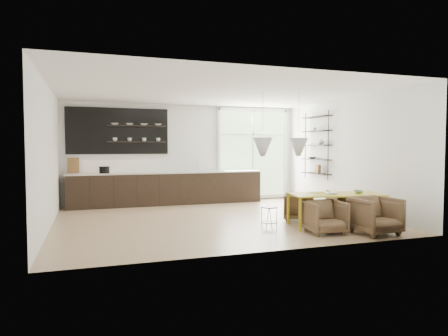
# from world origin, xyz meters

# --- Properties ---
(room) EXTENTS (7.02, 6.01, 2.91)m
(room) POSITION_xyz_m (0.58, 1.10, 1.46)
(room) COLOR tan
(room) RESTS_ON ground
(kitchen_run) EXTENTS (5.54, 0.69, 2.75)m
(kitchen_run) POSITION_xyz_m (-0.70, 2.69, 0.60)
(kitchen_run) COLOR black
(kitchen_run) RESTS_ON ground
(right_shelving) EXTENTS (0.26, 1.22, 1.90)m
(right_shelving) POSITION_xyz_m (3.36, 1.17, 1.65)
(right_shelving) COLOR black
(right_shelving) RESTS_ON ground
(dining_table) EXTENTS (2.01, 1.18, 0.69)m
(dining_table) POSITION_xyz_m (2.10, -1.64, 0.64)
(dining_table) COLOR gold
(dining_table) RESTS_ON ground
(armchair_back_left) EXTENTS (0.89, 0.89, 0.60)m
(armchair_back_left) POSITION_xyz_m (1.72, -0.78, 0.30)
(armchair_back_left) COLOR brown
(armchair_back_left) RESTS_ON ground
(armchair_back_right) EXTENTS (0.87, 0.89, 0.68)m
(armchair_back_right) POSITION_xyz_m (2.77, -1.07, 0.34)
(armchair_back_right) COLOR brown
(armchair_back_right) RESTS_ON ground
(armchair_front_left) EXTENTS (0.73, 0.75, 0.63)m
(armchair_front_left) POSITION_xyz_m (1.52, -2.14, 0.32)
(armchair_front_left) COLOR brown
(armchair_front_left) RESTS_ON ground
(armchair_front_right) EXTENTS (0.80, 0.83, 0.71)m
(armchair_front_right) POSITION_xyz_m (2.38, -2.50, 0.36)
(armchair_front_right) COLOR brown
(armchair_front_right) RESTS_ON ground
(wire_stool) EXTENTS (0.35, 0.35, 0.44)m
(wire_stool) POSITION_xyz_m (0.73, -1.35, 0.28)
(wire_stool) COLOR black
(wire_stool) RESTS_ON ground
(table_book) EXTENTS (0.29, 0.34, 0.03)m
(table_book) POSITION_xyz_m (1.91, -1.57, 0.70)
(table_book) COLOR white
(table_book) RESTS_ON dining_table
(table_bowl) EXTENTS (0.19, 0.19, 0.06)m
(table_bowl) POSITION_xyz_m (2.59, -1.73, 0.72)
(table_bowl) COLOR #547F4E
(table_bowl) RESTS_ON dining_table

